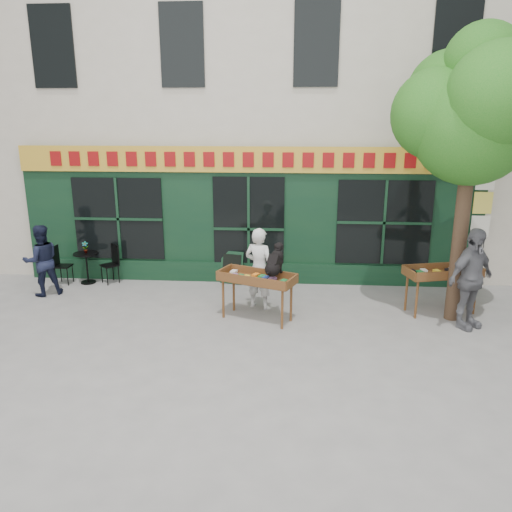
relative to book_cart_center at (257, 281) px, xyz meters
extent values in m
plane|color=slate|center=(-0.37, 0.04, -0.82)|extent=(80.00, 80.00, 0.00)
cube|color=beige|center=(-0.37, 6.04, 4.18)|extent=(14.00, 7.00, 10.00)
cube|color=black|center=(-0.37, 2.46, 0.78)|extent=(11.00, 0.16, 3.20)
cube|color=gold|center=(-0.37, 2.34, 2.18)|extent=(11.00, 0.06, 0.60)
cube|color=maroon|center=(-0.37, 2.30, 2.18)|extent=(9.60, 0.03, 0.34)
cube|color=black|center=(-0.37, 2.36, -0.57)|extent=(11.00, 0.10, 0.50)
cube|color=black|center=(-0.37, 2.36, 0.53)|extent=(1.70, 0.05, 2.50)
cube|color=black|center=(-3.57, 2.36, 0.73)|extent=(2.20, 0.05, 2.00)
cube|color=black|center=(2.83, 2.36, 0.73)|extent=(2.20, 0.05, 2.00)
cube|color=silver|center=(5.03, 2.34, 0.68)|extent=(0.42, 0.02, 0.50)
cube|color=#E5D14C|center=(5.03, 2.34, 1.23)|extent=(0.42, 0.02, 0.50)
cube|color=silver|center=(5.03, 2.34, 1.78)|extent=(0.42, 0.02, 0.50)
cylinder|color=#382619|center=(3.93, 0.34, 0.98)|extent=(0.28, 0.28, 3.60)
sphere|color=#166216|center=(3.93, 0.34, 2.98)|extent=(2.20, 2.20, 2.20)
sphere|color=#166216|center=(4.63, 0.64, 3.28)|extent=(1.80, 1.80, 1.80)
sphere|color=#166216|center=(3.33, 0.54, 3.18)|extent=(1.70, 1.70, 1.70)
sphere|color=#166216|center=(4.13, -0.26, 3.48)|extent=(1.80, 1.80, 1.80)
sphere|color=#166216|center=(3.63, 0.94, 3.58)|extent=(1.60, 1.60, 1.60)
sphere|color=#166216|center=(4.03, 0.44, 4.08)|extent=(1.40, 1.40, 1.40)
cylinder|color=brown|center=(-0.68, 0.04, -0.42)|extent=(0.05, 0.05, 0.80)
cylinder|color=brown|center=(0.52, -0.45, -0.42)|extent=(0.05, 0.05, 0.80)
cylinder|color=brown|center=(-0.52, 0.45, -0.42)|extent=(0.05, 0.05, 0.80)
cylinder|color=brown|center=(0.68, -0.04, -0.42)|extent=(0.05, 0.05, 0.80)
cube|color=brown|center=(0.00, 0.00, 0.00)|extent=(1.61, 1.10, 0.05)
cube|color=brown|center=(-0.11, -0.27, 0.08)|extent=(1.40, 0.60, 0.18)
cube|color=brown|center=(0.11, 0.27, 0.08)|extent=(1.40, 0.60, 0.18)
cube|color=brown|center=(0.00, 0.00, 0.06)|extent=(1.35, 0.86, 0.06)
imported|color=silver|center=(0.00, 0.65, 0.05)|extent=(0.75, 0.63, 1.75)
cylinder|color=brown|center=(3.21, 0.29, -0.42)|extent=(0.05, 0.05, 0.80)
cylinder|color=brown|center=(4.46, 0.62, -0.42)|extent=(0.05, 0.05, 0.80)
cylinder|color=brown|center=(3.09, 0.72, -0.42)|extent=(0.05, 0.05, 0.80)
cylinder|color=brown|center=(4.35, 1.04, -0.42)|extent=(0.05, 0.05, 0.80)
cube|color=brown|center=(3.78, 0.67, 0.00)|extent=(1.60, 0.94, 0.05)
cube|color=brown|center=(3.85, 0.39, 0.08)|extent=(1.46, 0.42, 0.18)
cube|color=brown|center=(3.71, 0.95, 0.08)|extent=(1.46, 0.42, 0.18)
cube|color=brown|center=(3.78, 0.67, 0.06)|extent=(1.36, 0.72, 0.06)
imported|color=slate|center=(4.08, -0.08, 0.16)|extent=(1.22, 1.05, 1.97)
cylinder|color=black|center=(-4.32, 1.99, -0.80)|extent=(0.36, 0.36, 0.03)
cylinder|color=black|center=(-4.32, 1.99, -0.44)|extent=(0.04, 0.04, 0.72)
cylinder|color=black|center=(-4.32, 1.99, -0.07)|extent=(0.60, 0.60, 0.03)
cube|color=black|center=(-4.87, 1.89, -0.37)|extent=(0.37, 0.37, 0.03)
cube|color=black|center=(-5.04, 1.89, -0.12)|extent=(0.04, 0.36, 0.50)
cylinder|color=black|center=(-4.72, 1.74, -0.60)|extent=(0.02, 0.02, 0.44)
cylinder|color=black|center=(-4.72, 2.04, -0.60)|extent=(0.02, 0.02, 0.44)
cylinder|color=black|center=(-5.02, 1.74, -0.60)|extent=(0.02, 0.02, 0.44)
cylinder|color=black|center=(-5.02, 2.04, -0.60)|extent=(0.02, 0.02, 0.44)
cube|color=black|center=(-3.77, 2.04, -0.37)|extent=(0.51, 0.51, 0.03)
cube|color=black|center=(-3.65, 2.16, -0.12)|extent=(0.28, 0.27, 0.50)
cylinder|color=black|center=(-3.98, 2.04, -0.60)|extent=(0.02, 0.02, 0.44)
cylinder|color=black|center=(-3.77, 1.83, -0.60)|extent=(0.02, 0.02, 0.44)
cylinder|color=black|center=(-3.77, 2.25, -0.60)|extent=(0.02, 0.02, 0.44)
cylinder|color=black|center=(-3.56, 2.05, -0.60)|extent=(0.02, 0.02, 0.44)
imported|color=gray|center=(-4.32, 1.99, 0.09)|extent=(0.17, 0.14, 0.29)
imported|color=black|center=(-4.97, 1.09, -0.01)|extent=(1.01, 0.97, 1.63)
cube|color=black|center=(-0.78, 2.24, -0.42)|extent=(0.59, 0.31, 0.79)
cube|color=black|center=(-0.78, 2.22, -0.42)|extent=(0.49, 0.26, 0.65)
camera|label=1|loc=(0.68, -9.36, 3.10)|focal=35.00mm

